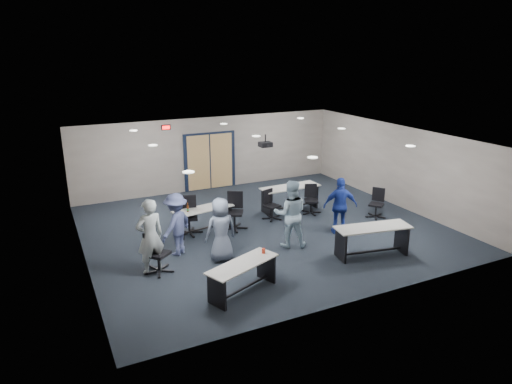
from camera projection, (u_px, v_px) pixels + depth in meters
name	position (u px, v px, depth m)	size (l,w,h in m)	color
floor	(264.00, 228.00, 13.51)	(10.00, 10.00, 0.00)	#1B222C
back_wall	(209.00, 154.00, 16.97)	(10.00, 0.04, 2.70)	gray
front_wall	(364.00, 241.00, 9.24)	(10.00, 0.04, 2.70)	gray
left_wall	(80.00, 210.00, 11.03)	(0.04, 9.00, 2.70)	gray
right_wall	(398.00, 166.00, 15.19)	(0.04, 9.00, 2.70)	gray
ceiling	(264.00, 138.00, 12.70)	(10.00, 9.00, 0.04)	white
double_door	(210.00, 162.00, 17.03)	(2.00, 0.07, 2.20)	black
exit_sign	(166.00, 127.00, 15.93)	(0.32, 0.07, 0.18)	black
ceiling_projector	(265.00, 144.00, 13.34)	(0.35, 0.32, 0.37)	black
ceiling_can_lights	(260.00, 138.00, 12.93)	(6.24, 5.74, 0.02)	white
table_front_left	(243.00, 272.00, 9.80)	(1.82, 1.18, 0.82)	#ABA8A1
table_front_right	(372.00, 236.00, 11.58)	(2.03, 0.99, 0.79)	#ABA8A1
table_back_left	(203.00, 215.00, 13.11)	(1.83, 0.86, 0.98)	#ABA8A1
table_back_right	(290.00, 194.00, 14.88)	(2.00, 0.72, 0.80)	#ABA8A1
chair_back_a	(189.00, 216.00, 12.93)	(0.69, 0.69, 1.10)	black
chair_back_b	(234.00, 211.00, 13.28)	(0.69, 0.69, 1.10)	black
chair_back_c	(272.00, 205.00, 14.09)	(0.58, 0.58, 0.93)	black
chair_back_d	(311.00, 200.00, 14.59)	(0.59, 0.59, 0.94)	black
chair_loose_left	(158.00, 252.00, 10.69)	(0.65, 0.65, 1.03)	black
chair_loose_right	(376.00, 203.00, 14.23)	(0.58, 0.58, 0.93)	black
person_gray	(150.00, 237.00, 10.57)	(0.67, 0.44, 1.83)	#8C9799
person_plaid	(221.00, 230.00, 11.24)	(0.79, 0.52, 1.62)	slate
person_lightblue	(290.00, 214.00, 12.03)	(0.89, 0.69, 1.83)	#9AB8CC
person_navy	(340.00, 206.00, 12.92)	(0.97, 0.40, 1.65)	navy
person_back	(176.00, 224.00, 11.58)	(1.05, 0.61, 1.63)	#444D7B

